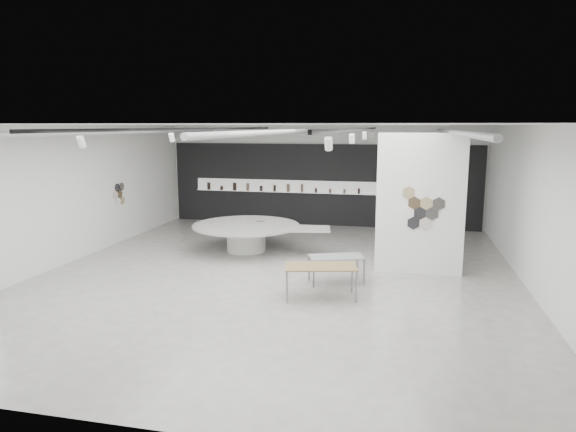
% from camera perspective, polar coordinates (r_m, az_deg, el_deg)
% --- Properties ---
extents(room, '(12.02, 14.02, 3.82)m').
position_cam_1_polar(room, '(12.87, -1.57, 2.39)').
color(room, '#A4A29B').
rests_on(room, ground).
extents(back_wall_display, '(11.80, 0.27, 3.10)m').
position_cam_1_polar(back_wall_display, '(19.68, 3.48, 3.45)').
color(back_wall_display, black).
rests_on(back_wall_display, ground).
extents(partition_column, '(2.20, 0.38, 3.60)m').
position_cam_1_polar(partition_column, '(13.51, 14.47, 1.26)').
color(partition_column, white).
rests_on(partition_column, ground).
extents(display_island, '(4.52, 3.76, 0.83)m').
position_cam_1_polar(display_island, '(15.65, -4.43, -1.98)').
color(display_island, white).
rests_on(display_island, ground).
extents(sample_table_wood, '(1.71, 1.13, 0.73)m').
position_cam_1_polar(sample_table_wood, '(11.39, 3.66, -5.81)').
color(sample_table_wood, olive).
rests_on(sample_table_wood, ground).
extents(sample_table_stone, '(1.45, 1.08, 0.67)m').
position_cam_1_polar(sample_table_stone, '(12.50, 5.39, -4.72)').
color(sample_table_stone, gray).
rests_on(sample_table_stone, ground).
extents(kitchen_counter, '(1.66, 0.75, 1.27)m').
position_cam_1_polar(kitchen_counter, '(19.19, 13.21, -0.24)').
color(kitchen_counter, white).
rests_on(kitchen_counter, ground).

